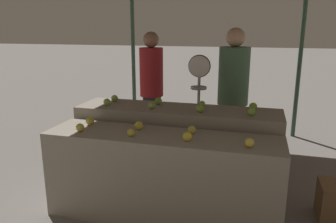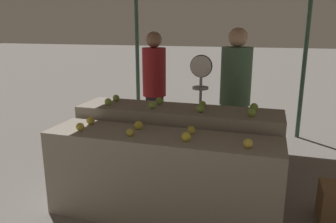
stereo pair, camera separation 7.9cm
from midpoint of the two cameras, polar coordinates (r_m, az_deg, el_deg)
The scene contains 21 objects.
ground_plane at distance 3.42m, azimuth -1.77°, elevation -17.87°, with size 60.00×60.00×0.00m, color slate.
display_counter_front at distance 3.22m, azimuth -1.83°, elevation -11.38°, with size 2.23×0.55×0.86m, color gray.
display_counter_back at distance 3.72m, azimuth 0.96°, elevation -6.71°, with size 2.23×0.55×0.97m, color gray.
apple_front_0 at distance 3.26m, azimuth -15.75°, elevation -2.69°, with size 0.08×0.08×0.08m, color gold.
apple_front_1 at distance 3.03m, azimuth -7.23°, elevation -3.66°, with size 0.07×0.07×0.07m, color gold.
apple_front_2 at distance 2.88m, azimuth 2.62°, elevation -4.37°, with size 0.09×0.09×0.09m, color gold.
apple_front_3 at distance 2.81m, azimuth 13.21°, elevation -5.31°, with size 0.08×0.08×0.08m, color yellow.
apple_front_4 at distance 3.45m, azimuth -14.07°, elevation -1.63°, with size 0.09×0.09×0.09m, color gold.
apple_front_5 at distance 3.21m, azimuth -5.82°, elevation -2.45°, with size 0.08×0.08×0.08m, color gold.
apple_front_6 at distance 3.08m, azimuth 3.45°, elevation -3.20°, with size 0.08×0.08×0.08m, color gold.
apple_back_0 at distance 3.75m, azimuth -11.16°, elevation 1.62°, with size 0.08×0.08×0.08m, color #8EB247.
apple_back_1 at distance 3.54m, azimuth -3.53°, elevation 1.07°, with size 0.08×0.08×0.08m, color #8EB247.
apple_back_2 at distance 3.40m, azimuth 4.97°, elevation 0.55°, with size 0.09×0.09×0.09m, color #84AD3D.
apple_back_3 at distance 3.34m, azimuth 13.65°, elevation -0.05°, with size 0.08×0.08×0.08m, color #84AD3D.
apple_back_4 at distance 3.94m, azimuth -9.86°, elevation 2.28°, with size 0.08×0.08×0.08m, color #8EB247.
apple_back_5 at distance 3.74m, azimuth -2.29°, elevation 1.85°, with size 0.08×0.08×0.08m, color #7AA338.
apple_back_6 at distance 3.62m, azimuth 5.31°, elevation 1.30°, with size 0.07×0.07×0.07m, color #84AD3D.
apple_back_7 at distance 3.57m, azimuth 14.00°, elevation 0.84°, with size 0.09×0.09×0.09m, color #84AD3D.
produce_scale at distance 4.13m, azimuth 4.84°, elevation 4.12°, with size 0.28×0.20×1.51m.
person_vendor_at_scale at distance 4.36m, azimuth 10.76°, elevation 3.93°, with size 0.52×0.52×1.83m.
person_customer_left at distance 4.96m, azimuth -3.35°, elevation 5.14°, with size 0.46×0.46×1.77m.
Camera 1 is at (0.84, -2.77, 1.83)m, focal length 35.00 mm.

